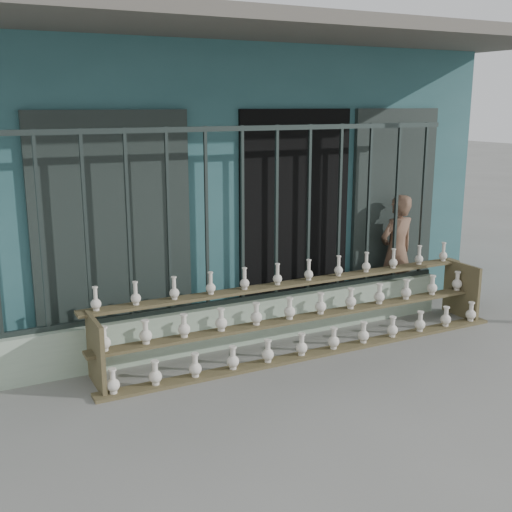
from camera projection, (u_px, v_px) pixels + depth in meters
name	position (u px, v px, depth m)	size (l,w,h in m)	color
ground	(308.00, 390.00, 5.65)	(60.00, 60.00, 0.00)	slate
workshop_building	(151.00, 165.00, 8.94)	(7.40, 6.60, 3.21)	#2B585C
parapet_wall	(243.00, 322.00, 6.72)	(5.00, 0.20, 0.45)	#A7BEA3
security_fence	(242.00, 216.00, 6.46)	(5.00, 0.04, 1.80)	#283330
shelf_rack	(306.00, 314.00, 6.56)	(4.50, 0.68, 0.85)	brown
elderly_woman	(397.00, 252.00, 7.81)	(0.51, 0.33, 1.39)	brown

